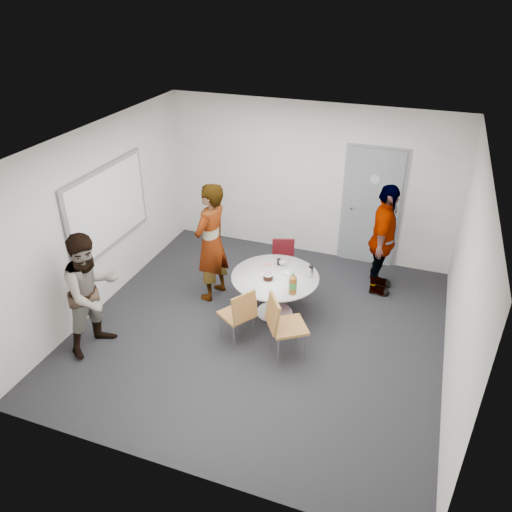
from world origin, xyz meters
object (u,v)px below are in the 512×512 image
at_px(chair_near_left, 240,312).
at_px(chair_far, 283,258).
at_px(door, 372,208).
at_px(whiteboard, 108,208).
at_px(chair_near_right, 281,322).
at_px(person_left, 92,293).
at_px(person_main, 211,243).
at_px(table, 277,282).
at_px(person_right, 383,240).

bearing_deg(chair_near_left, chair_far, 29.46).
distance_m(door, whiteboard, 4.25).
xyz_separation_m(chair_near_right, person_left, (-2.39, -0.60, 0.28)).
bearing_deg(person_main, chair_near_right, 64.36).
distance_m(door, chair_near_left, 3.16).
height_order(table, person_right, person_right).
distance_m(chair_near_right, person_main, 1.81).
height_order(whiteboard, person_left, whiteboard).
relative_size(whiteboard, person_left, 1.12).
distance_m(chair_near_left, person_left, 1.94).
bearing_deg(door, whiteboard, -147.34).
bearing_deg(table, person_left, -144.12).
relative_size(table, person_main, 0.67).
bearing_deg(door, chair_near_right, -102.62).
relative_size(door, chair_near_left, 2.53).
height_order(door, person_left, door).
distance_m(chair_near_left, chair_near_right, 0.62).
distance_m(whiteboard, person_right, 4.16).
relative_size(door, whiteboard, 1.12).
bearing_deg(chair_near_left, chair_near_right, -65.76).
relative_size(chair_near_right, person_main, 0.50).
bearing_deg(chair_near_left, person_main, 73.88).
relative_size(table, person_right, 0.70).
height_order(door, person_main, door).
height_order(person_main, person_left, person_main).
height_order(chair_near_right, chair_far, chair_near_right).
height_order(whiteboard, chair_near_left, whiteboard).
bearing_deg(person_right, chair_near_left, 140.23).
height_order(door, table, door).
bearing_deg(whiteboard, chair_near_left, -14.00).
distance_m(table, chair_near_right, 0.94).
relative_size(person_left, person_right, 0.94).
relative_size(table, chair_near_right, 1.35).
bearing_deg(whiteboard, chair_far, 24.53).
bearing_deg(person_main, whiteboard, -65.26).
xyz_separation_m(whiteboard, chair_near_left, (2.29, -0.57, -0.94)).
xyz_separation_m(door, person_left, (-3.05, -3.55, -0.18)).
relative_size(door, chair_near_right, 2.27).
distance_m(chair_near_right, person_right, 2.31).
bearing_deg(chair_near_left, table, 14.31).
bearing_deg(table, chair_near_left, -108.40).
xyz_separation_m(chair_near_left, person_left, (-1.78, -0.69, 0.34)).
bearing_deg(person_left, whiteboard, 39.10).
height_order(door, person_right, door).
height_order(chair_near_left, person_left, person_left).
bearing_deg(person_main, chair_far, 137.85).
relative_size(person_main, person_right, 1.04).
distance_m(chair_far, person_main, 1.26).
height_order(chair_near_left, person_main, person_main).
xyz_separation_m(table, person_right, (1.32, 1.19, 0.33)).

